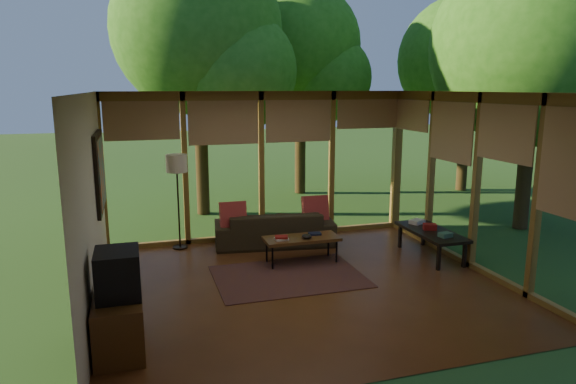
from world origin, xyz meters
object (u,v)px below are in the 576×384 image
object	(u,v)px
sofa	(274,228)
coffee_table	(302,239)
side_console	(431,233)
floor_lamp	(177,169)
television	(118,274)
media_cabinet	(119,322)

from	to	relation	value
sofa	coffee_table	distance (m)	1.07
side_console	floor_lamp	bearing A→B (deg)	156.89
television	coffee_table	distance (m)	3.44
media_cabinet	television	world-z (taller)	television
floor_lamp	coffee_table	distance (m)	2.46
sofa	television	world-z (taller)	television
sofa	side_console	xyz separation A→B (m)	(2.30, -1.40, 0.10)
media_cabinet	side_console	world-z (taller)	media_cabinet
coffee_table	side_console	world-z (taller)	side_console
coffee_table	side_console	distance (m)	2.16
television	floor_lamp	distance (m)	3.56
coffee_table	side_console	size ratio (longest dim) A/B	0.86
sofa	floor_lamp	bearing A→B (deg)	-1.93
television	coffee_table	size ratio (longest dim) A/B	0.46
sofa	media_cabinet	size ratio (longest dim) A/B	2.10
media_cabinet	coffee_table	xyz separation A→B (m)	(2.73, 2.06, 0.09)
television	side_console	world-z (taller)	television
sofa	side_console	world-z (taller)	sofa
sofa	media_cabinet	bearing A→B (deg)	58.23
coffee_table	side_console	bearing A→B (deg)	-9.07
media_cabinet	television	size ratio (longest dim) A/B	1.82
coffee_table	floor_lamp	bearing A→B (deg)	143.35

